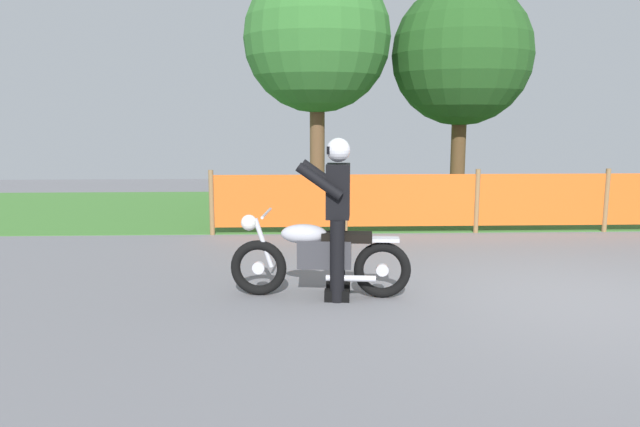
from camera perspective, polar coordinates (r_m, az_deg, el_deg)
ground at (r=6.95m, az=23.06°, el=-7.52°), size 24.00×24.00×0.02m
grass_verge at (r=12.71m, az=11.16°, el=0.59°), size 24.00×5.36×0.01m
barrier_fence at (r=10.07m, az=14.75°, el=1.23°), size 8.69×0.08×1.05m
tree_leftmost at (r=11.42m, az=-0.27°, el=16.30°), size 2.72×2.72×4.66m
tree_near_left at (r=11.83m, az=13.38°, el=14.44°), size 2.62×2.62×4.33m
motorcycle_lead at (r=6.34m, az=-0.12°, el=-4.08°), size 1.93×0.57×0.91m
rider_lead at (r=6.24m, az=1.58°, el=0.14°), size 0.60×0.59×1.69m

